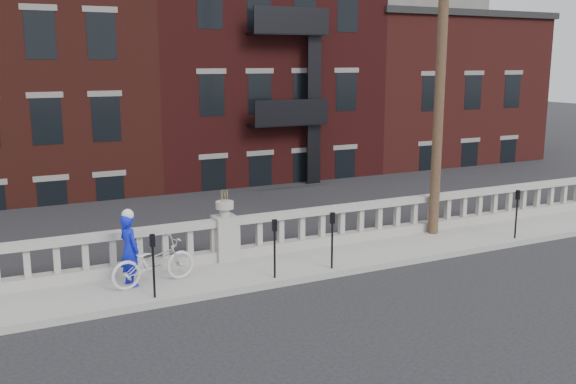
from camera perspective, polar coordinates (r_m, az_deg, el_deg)
name	(u,v)px	position (r m, az deg, el deg)	size (l,w,h in m)	color
ground	(299,321)	(12.75, 1.02, -11.43)	(120.00, 120.00, 0.00)	black
sidewalk	(240,273)	(15.26, -4.25, -7.20)	(32.00, 2.20, 0.15)	gray
balustrade	(225,240)	(15.94, -5.59, -4.28)	(28.00, 0.34, 1.03)	gray
planter_pedestal	(225,233)	(15.89, -5.61, -3.62)	(0.55, 0.55, 1.76)	gray
lower_level	(98,108)	(34.05, -16.52, 7.14)	(80.00, 44.00, 20.80)	#605E59
utility_pole	(441,51)	(18.21, 13.48, 12.07)	(1.60, 0.28, 10.00)	#422D1E
parking_meter_a	(153,258)	(13.53, -11.90, -5.80)	(0.10, 0.09, 1.36)	black
parking_meter_b	(275,242)	(14.44, -1.20, -4.45)	(0.10, 0.09, 1.36)	black
parking_meter_c	(332,234)	(15.12, 3.95, -3.74)	(0.10, 0.09, 1.36)	black
parking_meter_d	(517,209)	(18.74, 19.68, -1.39)	(0.10, 0.09, 1.36)	black
bicycle	(153,262)	(14.45, -11.89, -6.10)	(0.67, 1.92, 1.01)	silver
cyclist	(129,250)	(14.41, -13.92, -5.01)	(0.58, 0.38, 1.60)	#0D19CB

